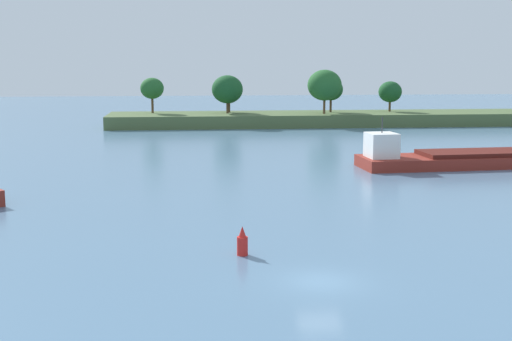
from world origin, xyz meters
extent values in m
plane|color=slate|center=(0.00, 0.00, 0.00)|extent=(400.00, 400.00, 0.00)
cube|color=#4C6038|center=(23.08, 91.22, 1.17)|extent=(90.73, 13.38, 2.34)
cylinder|color=#513823|center=(-14.14, 93.51, 3.78)|extent=(0.44, 0.44, 2.89)
ellipsoid|color=#235B28|center=(-14.14, 93.51, 6.99)|extent=(4.41, 4.41, 3.96)
cylinder|color=#513823|center=(-0.08, 91.41, 3.42)|extent=(0.44, 0.44, 2.16)
ellipsoid|color=#194C23|center=(-0.08, 91.41, 6.83)|extent=(5.82, 5.82, 5.24)
cylinder|color=#513823|center=(0.37, 93.95, 3.31)|extent=(0.44, 0.44, 1.94)
ellipsoid|color=#194C23|center=(0.37, 93.95, 5.95)|extent=(4.18, 4.18, 3.76)
cylinder|color=#513823|center=(17.79, 88.49, 3.73)|extent=(0.44, 0.44, 2.77)
ellipsoid|color=#235B28|center=(17.79, 88.49, 7.65)|extent=(6.33, 6.33, 5.70)
cylinder|color=#513823|center=(19.84, 92.47, 3.58)|extent=(0.44, 0.44, 2.48)
ellipsoid|color=#194C23|center=(19.84, 92.47, 6.66)|extent=(4.61, 4.61, 4.15)
cylinder|color=#513823|center=(31.62, 92.96, 3.34)|extent=(0.44, 0.44, 2.01)
ellipsoid|color=#194C23|center=(31.62, 92.96, 6.15)|extent=(4.50, 4.50, 4.05)
cube|color=white|center=(14.51, 38.73, 2.70)|extent=(3.43, 3.69, 2.80)
cylinder|color=#333338|center=(14.51, 38.73, 5.00)|extent=(0.12, 0.12, 1.80)
cylinder|color=red|center=(-3.97, 5.63, 0.60)|extent=(0.70, 0.70, 1.20)
cone|color=red|center=(-3.97, 5.63, 1.55)|extent=(0.49, 0.49, 0.70)
camera|label=1|loc=(-7.19, -36.14, 12.34)|focal=47.65mm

